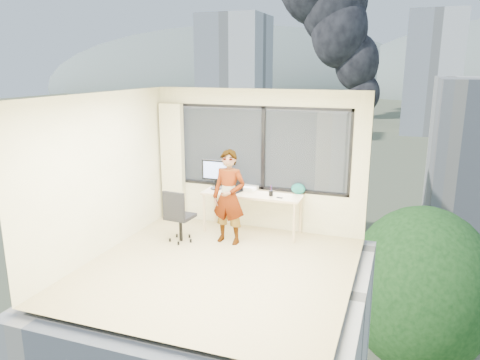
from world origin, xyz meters
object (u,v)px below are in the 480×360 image
at_px(chair, 180,215).
at_px(game_console, 248,188).
at_px(handbag, 298,189).
at_px(laptop, 233,186).
at_px(monitor, 216,174).
at_px(desk, 252,213).
at_px(person, 229,197).

height_order(chair, game_console, chair).
bearing_deg(handbag, laptop, -150.34).
relative_size(monitor, laptop, 1.75).
relative_size(desk, laptop, 5.67).
bearing_deg(game_console, handbag, 12.91).
bearing_deg(chair, game_console, 53.15).
relative_size(chair, person, 0.59).
bearing_deg(desk, monitor, 175.40).
relative_size(person, laptop, 5.15).
height_order(monitor, laptop, monitor).
distance_m(desk, laptop, 0.60).
bearing_deg(person, handbag, 43.67).
height_order(person, handbag, person).
distance_m(desk, chair, 1.34).
xyz_separation_m(monitor, game_console, (0.60, 0.12, -0.24)).
bearing_deg(monitor, chair, -107.17).
height_order(monitor, game_console, monitor).
height_order(desk, chair, chair).
xyz_separation_m(person, game_console, (0.09, 0.78, -0.03)).
relative_size(desk, game_console, 5.97).
height_order(chair, monitor, monitor).
relative_size(chair, laptop, 3.01).
relative_size(monitor, handbag, 2.16).
distance_m(chair, monitor, 1.10).
xyz_separation_m(desk, game_console, (-0.13, 0.18, 0.41)).
bearing_deg(laptop, desk, 17.00).
height_order(desk, handbag, handbag).
bearing_deg(desk, game_console, 127.00).
relative_size(game_console, laptop, 0.95).
bearing_deg(monitor, desk, -3.14).
distance_m(desk, person, 0.78).
xyz_separation_m(game_console, laptop, (-0.23, -0.18, 0.06)).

